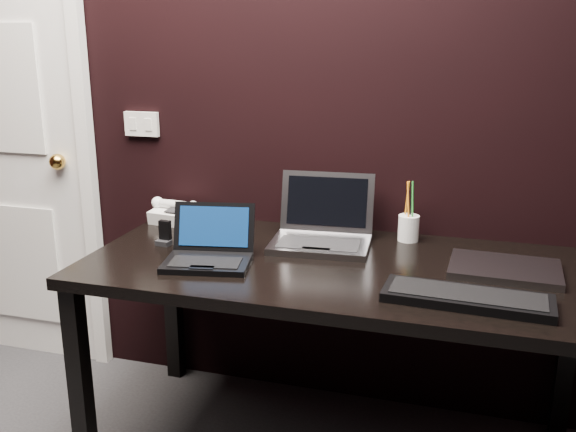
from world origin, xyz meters
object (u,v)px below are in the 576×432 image
(netbook, at_px, (209,252))
(desk_phone, at_px, (177,213))
(ext_keyboard, at_px, (467,298))
(pen_cup, at_px, (409,227))
(silver_laptop, at_px, (322,232))
(desk, at_px, (337,284))
(closed_laptop, at_px, (505,269))
(mobile_phone, at_px, (165,236))

(netbook, height_order, desk_phone, netbook)
(ext_keyboard, relative_size, pen_cup, 2.14)
(netbook, height_order, silver_laptop, silver_laptop)
(desk, height_order, netbook, netbook)
(netbook, bearing_deg, desk_phone, 128.06)
(desk, distance_m, closed_laptop, 0.55)
(desk, relative_size, netbook, 5.28)
(mobile_phone, height_order, pen_cup, pen_cup)
(netbook, relative_size, ext_keyboard, 0.66)
(desk, xyz_separation_m, mobile_phone, (-0.64, 0.01, 0.11))
(silver_laptop, relative_size, ext_keyboard, 0.77)
(pen_cup, bearing_deg, mobile_phone, -160.58)
(netbook, height_order, mobile_phone, netbook)
(desk, distance_m, silver_laptop, 0.24)
(desk_phone, distance_m, pen_cup, 0.93)
(desk, distance_m, ext_keyboard, 0.49)
(ext_keyboard, distance_m, mobile_phone, 1.10)
(closed_laptop, distance_m, desk_phone, 1.29)
(ext_keyboard, xyz_separation_m, pen_cup, (-0.23, 0.53, 0.04))
(netbook, height_order, pen_cup, pen_cup)
(desk_phone, height_order, pen_cup, pen_cup)
(silver_laptop, height_order, desk_phone, silver_laptop)
(ext_keyboard, bearing_deg, desk, 153.01)
(mobile_phone, relative_size, pen_cup, 0.39)
(desk, height_order, ext_keyboard, ext_keyboard)
(netbook, distance_m, closed_laptop, 0.97)
(desk, xyz_separation_m, netbook, (-0.41, -0.12, 0.11))
(desk, height_order, silver_laptop, silver_laptop)
(desk_phone, bearing_deg, pen_cup, 1.45)
(desk, height_order, closed_laptop, closed_laptop)
(ext_keyboard, xyz_separation_m, desk_phone, (-1.16, 0.50, 0.02))
(netbook, distance_m, mobile_phone, 0.26)
(netbook, bearing_deg, pen_cup, 34.68)
(desk, height_order, desk_phone, desk_phone)
(netbook, relative_size, closed_laptop, 0.91)
(desk, relative_size, closed_laptop, 4.79)
(closed_laptop, height_order, mobile_phone, mobile_phone)
(silver_laptop, bearing_deg, desk_phone, 170.14)
(ext_keyboard, height_order, desk_phone, desk_phone)
(desk, relative_size, silver_laptop, 4.56)
(silver_laptop, relative_size, desk_phone, 1.67)
(desk_phone, relative_size, pen_cup, 0.99)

